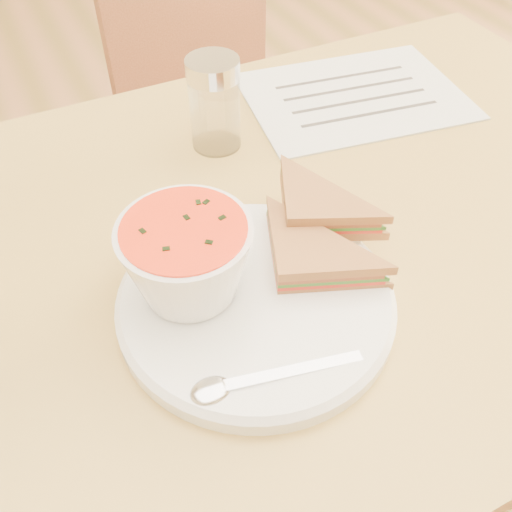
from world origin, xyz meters
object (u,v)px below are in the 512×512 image
condiment_shaker (215,104)px  plate (256,302)px  dining_table (299,381)px  chair_far (234,171)px  soup_bowl (188,263)px

condiment_shaker → plate: bearing=-105.5°
condiment_shaker → dining_table: bearing=-73.2°
chair_far → plate: chair_far is taller
soup_bowl → dining_table: bearing=19.6°
chair_far → condiment_shaker: (-0.17, -0.34, 0.40)m
dining_table → condiment_shaker: condiment_shaker is taller
plate → condiment_shaker: condiment_shaker is taller
chair_far → soup_bowl: bearing=55.3°
plate → condiment_shaker: size_ratio=2.28×
dining_table → condiment_shaker: (-0.05, 0.17, 0.43)m
condiment_shaker → chair_far: bearing=63.4°
chair_far → condiment_shaker: size_ratio=6.89×
dining_table → soup_bowl: soup_bowl is taller
dining_table → soup_bowl: size_ratio=8.14×
soup_bowl → plate: bearing=-31.5°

